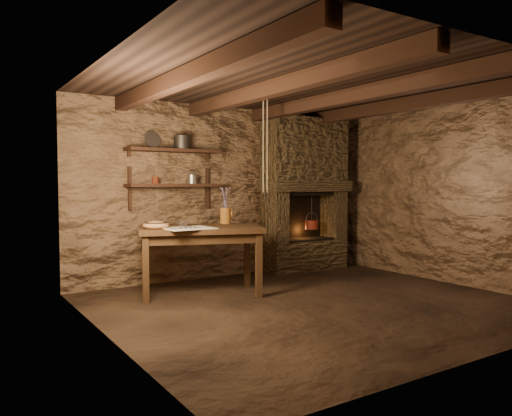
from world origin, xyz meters
TOP-DOWN VIEW (x-y plane):
  - floor at (0.00, 0.00)m, footprint 4.50×4.50m
  - back_wall at (0.00, 2.00)m, footprint 4.50×0.04m
  - front_wall at (0.00, -2.00)m, footprint 4.50×0.04m
  - left_wall at (-2.25, 0.00)m, footprint 0.04×4.00m
  - right_wall at (2.25, 0.00)m, footprint 0.04×4.00m
  - ceiling at (0.00, 0.00)m, footprint 4.50×4.00m
  - beam_far_left at (-1.50, 0.00)m, footprint 0.14×3.95m
  - beam_mid_left at (-0.50, 0.00)m, footprint 0.14×3.95m
  - beam_mid_right at (0.50, 0.00)m, footprint 0.14×3.95m
  - beam_far_right at (1.50, 0.00)m, footprint 0.14×3.95m
  - shelf_lower at (-0.85, 1.84)m, footprint 1.25×0.30m
  - shelf_upper at (-0.85, 1.84)m, footprint 1.25×0.30m
  - hearth at (1.25, 1.77)m, footprint 1.43×0.51m
  - work_table at (-0.83, 1.13)m, footprint 1.61×1.25m
  - linen_cloth at (-1.06, 0.96)m, footprint 0.55×0.45m
  - pewter_cutlery_row at (-1.06, 0.95)m, footprint 0.46×0.18m
  - drinking_glasses at (-1.04, 1.07)m, footprint 0.18×0.05m
  - stoneware_jug at (-0.38, 1.32)m, footprint 0.17×0.17m
  - wooden_bowl at (-1.37, 1.17)m, footprint 0.32×0.32m
  - iron_stockpot at (-0.74, 1.84)m, footprint 0.23×0.23m
  - tin_pan at (-1.11, 1.94)m, footprint 0.25×0.15m
  - small_kettle at (-0.59, 1.84)m, footprint 0.21×0.19m
  - rusty_tin at (-1.11, 1.84)m, footprint 0.09×0.09m
  - red_pot at (1.35, 1.72)m, footprint 0.22×0.21m
  - hanging_ropes at (0.05, 1.05)m, footprint 0.08×0.08m

SIDE VIEW (x-z plane):
  - floor at x=0.00m, z-range 0.00..0.00m
  - work_table at x=-0.83m, z-range 0.03..0.84m
  - red_pot at x=1.35m, z-range 0.43..0.97m
  - linen_cloth at x=-1.06m, z-range 0.81..0.82m
  - pewter_cutlery_row at x=-1.06m, z-range 0.82..0.83m
  - wooden_bowl at x=-1.37m, z-range 0.79..0.90m
  - drinking_glasses at x=-1.04m, z-range 0.82..0.89m
  - stoneware_jug at x=-0.38m, z-range 0.78..1.25m
  - back_wall at x=0.00m, z-range 0.00..2.40m
  - front_wall at x=0.00m, z-range 0.00..2.40m
  - left_wall at x=-2.25m, z-range 0.00..2.40m
  - right_wall at x=2.25m, z-range 0.00..2.40m
  - hearth at x=1.25m, z-range 0.08..2.38m
  - shelf_lower at x=-0.85m, z-range 1.28..1.32m
  - rusty_tin at x=-1.11m, z-range 1.32..1.41m
  - small_kettle at x=-0.59m, z-range 1.29..1.47m
  - shelf_upper at x=-0.85m, z-range 1.73..1.77m
  - hanging_ropes at x=0.05m, z-range 1.20..2.40m
  - iron_stockpot at x=-0.74m, z-range 1.77..1.93m
  - tin_pan at x=-1.11m, z-range 1.77..2.01m
  - beam_far_left at x=-1.50m, z-range 2.23..2.39m
  - beam_mid_left at x=-0.50m, z-range 2.23..2.39m
  - beam_mid_right at x=0.50m, z-range 2.23..2.39m
  - beam_far_right at x=1.50m, z-range 2.23..2.39m
  - ceiling at x=0.00m, z-range 2.38..2.42m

